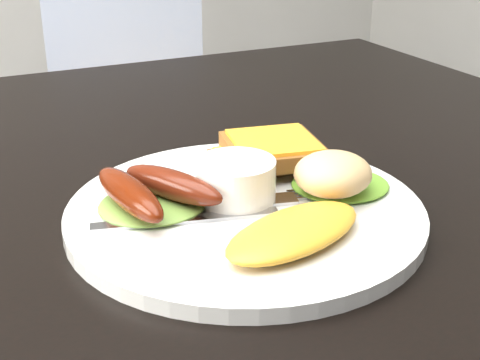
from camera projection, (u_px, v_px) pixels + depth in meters
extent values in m
cube|color=black|center=(89.00, 188.00, 0.66)|extent=(1.20, 0.80, 0.04)
cube|color=tan|center=(152.00, 135.00, 1.63)|extent=(0.48, 0.48, 0.05)
cylinder|color=white|center=(245.00, 213.00, 0.55)|extent=(0.30, 0.30, 0.01)
ellipsoid|color=#598B33|center=(154.00, 203.00, 0.55)|extent=(0.11, 0.10, 0.01)
ellipsoid|color=#54A334|center=(340.00, 185.00, 0.58)|extent=(0.11, 0.10, 0.01)
ellipsoid|color=yellow|center=(294.00, 231.00, 0.49)|extent=(0.14, 0.10, 0.02)
ellipsoid|color=#5B180B|center=(129.00, 194.00, 0.53)|extent=(0.04, 0.11, 0.03)
ellipsoid|color=#5F130B|center=(173.00, 185.00, 0.54)|extent=(0.07, 0.10, 0.02)
cylinder|color=white|center=(236.00, 183.00, 0.55)|extent=(0.09, 0.09, 0.04)
cube|color=brown|center=(252.00, 161.00, 0.63)|extent=(0.07, 0.07, 0.01)
cube|color=#945D1E|center=(273.00, 150.00, 0.62)|extent=(0.10, 0.10, 0.01)
ellipsoid|color=beige|center=(333.00, 174.00, 0.56)|extent=(0.07, 0.07, 0.04)
cube|color=#ADAFB7|center=(186.00, 220.00, 0.53)|extent=(0.15, 0.05, 0.00)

